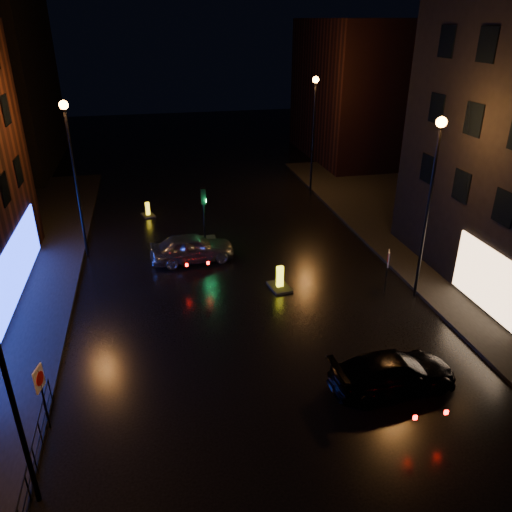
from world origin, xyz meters
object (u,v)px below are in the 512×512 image
Objects in this scene: dark_sedan at (393,372)px; bollard_near at (280,283)px; silver_hatchback at (192,248)px; road_sign_right at (388,262)px; bollard_far at (148,213)px; road_sign_left at (40,384)px; traffic_signal at (205,237)px.

bollard_near is at bearing 11.44° from dark_sedan.
road_sign_right is (8.62, -5.60, 0.92)m from silver_hatchback.
road_sign_right reaches higher than bollard_far.
bollard_far is 0.52× the size of road_sign_left.
dark_sedan is 6.97m from road_sign_right.
bollard_far is 17.05m from road_sign_right.
traffic_signal reaches higher than road_sign_left.
silver_hatchback reaches higher than bollard_near.
silver_hatchback is 0.98× the size of dark_sedan.
silver_hatchback reaches higher than dark_sedan.
road_sign_left is 15.51m from road_sign_right.
traffic_signal is 1.45× the size of road_sign_left.
dark_sedan reaches higher than bollard_far.
bollard_far is (-2.23, 7.47, -0.56)m from silver_hatchback.
bollard_near is 5.23m from road_sign_right.
traffic_signal reaches higher than silver_hatchback.
dark_sedan is 3.18× the size of bollard_near.
traffic_signal is 2.78× the size of bollard_far.
road_sign_left is at bearing -115.83° from bollard_far.
traffic_signal is 6.57m from bollard_near.
silver_hatchback is at bearing -8.40° from road_sign_right.
silver_hatchback is at bearing 126.27° from bollard_near.
traffic_signal is at bearing -19.55° from road_sign_right.
silver_hatchback is 7.82m from bollard_far.
traffic_signal is 0.77× the size of silver_hatchback.
traffic_signal is 6.43m from bollard_far.
traffic_signal is 14.66m from dark_sedan.
bollard_far is at bearing 13.12° from silver_hatchback.
bollard_near reaches higher than bollard_far.
bollard_far is (-8.12, 19.40, -0.46)m from dark_sedan.
dark_sedan is at bearing -82.47° from bollard_far.
bollard_far is (-3.15, 5.60, -0.29)m from traffic_signal.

